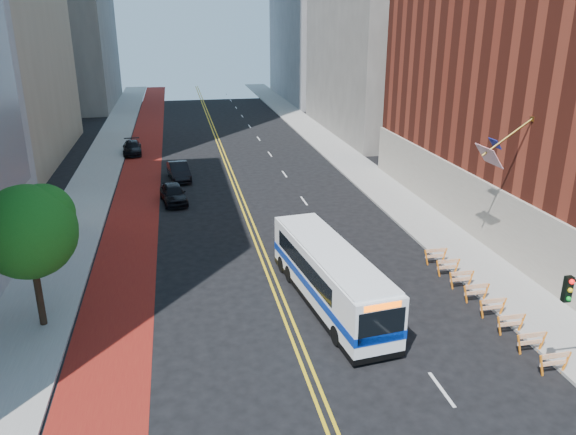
# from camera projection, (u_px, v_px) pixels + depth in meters

# --- Properties ---
(ground) EXTENTS (160.00, 160.00, 0.00)m
(ground) POSITION_uv_depth(u_px,v_px,m) (309.00, 374.00, 22.74)
(ground) COLOR black
(ground) RESTS_ON ground
(sidewalk_left) EXTENTS (4.00, 140.00, 0.15)m
(sidewalk_left) POSITION_uv_depth(u_px,v_px,m) (93.00, 184.00, 48.16)
(sidewalk_left) COLOR gray
(sidewalk_left) RESTS_ON ground
(sidewalk_right) EXTENTS (4.00, 140.00, 0.15)m
(sidewalk_right) POSITION_uv_depth(u_px,v_px,m) (360.00, 169.00, 52.60)
(sidewalk_right) COLOR gray
(sidewalk_right) RESTS_ON ground
(bus_lane_paint) EXTENTS (3.60, 140.00, 0.01)m
(bus_lane_paint) POSITION_uv_depth(u_px,v_px,m) (140.00, 182.00, 48.91)
(bus_lane_paint) COLOR maroon
(bus_lane_paint) RESTS_ON ground
(center_line_inner) EXTENTS (0.14, 140.00, 0.01)m
(center_line_inner) POSITION_uv_depth(u_px,v_px,m) (230.00, 177.00, 50.37)
(center_line_inner) COLOR gold
(center_line_inner) RESTS_ON ground
(center_line_outer) EXTENTS (0.14, 140.00, 0.01)m
(center_line_outer) POSITION_uv_depth(u_px,v_px,m) (234.00, 177.00, 50.44)
(center_line_outer) COLOR gold
(center_line_outer) RESTS_ON ground
(lane_dashes) EXTENTS (0.14, 98.20, 0.01)m
(lane_dashes) POSITION_uv_depth(u_px,v_px,m) (270.00, 154.00, 58.67)
(lane_dashes) COLOR silver
(lane_dashes) RESTS_ON ground
(construction_barriers) EXTENTS (1.42, 10.91, 1.00)m
(construction_barriers) POSITION_uv_depth(u_px,v_px,m) (484.00, 298.00, 27.44)
(construction_barriers) COLOR orange
(construction_barriers) RESTS_ON ground
(street_tree) EXTENTS (4.20, 4.20, 6.70)m
(street_tree) POSITION_uv_depth(u_px,v_px,m) (29.00, 228.00, 24.56)
(street_tree) COLOR black
(street_tree) RESTS_ON sidewalk_left
(transit_bus) EXTENTS (3.71, 11.20, 3.02)m
(transit_bus) POSITION_uv_depth(u_px,v_px,m) (329.00, 275.00, 27.77)
(transit_bus) COLOR white
(transit_bus) RESTS_ON ground
(car_a) EXTENTS (2.37, 4.59, 1.50)m
(car_a) POSITION_uv_depth(u_px,v_px,m) (173.00, 193.00, 43.25)
(car_a) COLOR black
(car_a) RESTS_ON ground
(car_b) EXTENTS (2.17, 4.78, 1.52)m
(car_b) POSITION_uv_depth(u_px,v_px,m) (179.00, 171.00, 49.35)
(car_b) COLOR black
(car_b) RESTS_ON ground
(car_c) EXTENTS (2.14, 4.70, 1.33)m
(car_c) POSITION_uv_depth(u_px,v_px,m) (132.00, 148.00, 58.53)
(car_c) COLOR black
(car_c) RESTS_ON ground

